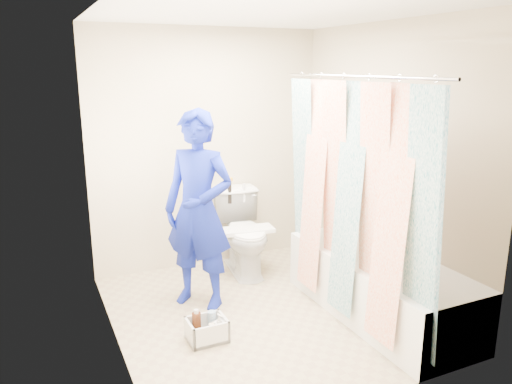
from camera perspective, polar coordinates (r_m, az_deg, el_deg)
name	(u,v)px	position (r m, az deg, el deg)	size (l,w,h in m)	color
floor	(264,313)	(4.33, 0.91, -13.63)	(2.60, 2.60, 0.00)	tan
ceiling	(265,13)	(3.85, 1.06, 19.82)	(2.40, 2.60, 0.02)	white
wall_back	(208,150)	(5.10, -5.46, 4.84)	(2.40, 0.02, 2.40)	#BCAE91
wall_front	(367,218)	(2.85, 12.55, -2.93)	(2.40, 0.02, 2.40)	#BCAE91
wall_left	(108,189)	(3.57, -16.59, 0.29)	(0.02, 2.60, 2.40)	#BCAE91
wall_right	(386,162)	(4.57, 14.67, 3.35)	(0.02, 2.60, 2.40)	#BCAE91
bathtub	(379,285)	(4.31, 13.87, -10.25)	(0.70, 1.75, 0.50)	white
curtain_rod	(356,76)	(3.74, 11.36, 12.82)	(0.02, 0.02, 1.90)	silver
shower_curtain	(350,201)	(3.87, 10.70, -1.07)	(0.06, 1.75, 1.80)	white
toilet	(244,233)	(5.00, -1.37, -4.67)	(0.46, 0.80, 0.82)	white
tank_lid	(248,230)	(4.86, -0.95, -4.36)	(0.50, 0.22, 0.04)	white
tank_internals	(233,190)	(5.08, -2.59, 0.27)	(0.20, 0.07, 0.27)	black
plumber	(199,210)	(4.22, -6.58, -2.07)	(0.62, 0.41, 1.69)	#0F2496
cleaning_caddy	(208,330)	(3.93, -5.49, -15.46)	(0.29, 0.23, 0.22)	silver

